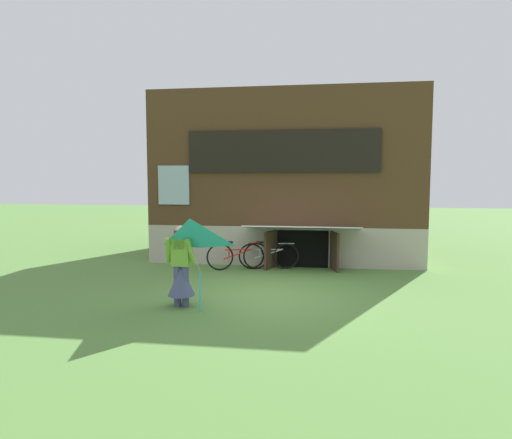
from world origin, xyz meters
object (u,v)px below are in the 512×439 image
kite (190,244)px  bicycle_silver (269,255)px  person (181,273)px  bicycle_red (238,256)px

kite → bicycle_silver: (0.86, 4.42, -0.93)m
person → bicycle_red: person is taller
bicycle_red → kite: bearing=-109.3°
bicycle_red → bicycle_silver: bearing=-0.7°
person → kite: 0.94m
person → bicycle_red: 3.61m
person → kite: size_ratio=0.96×
person → kite: (0.36, -0.58, 0.64)m
bicycle_silver → bicycle_red: bicycle_red is taller
person → bicycle_red: (0.43, 3.58, -0.28)m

